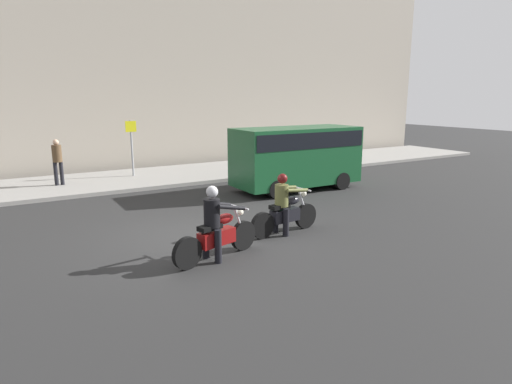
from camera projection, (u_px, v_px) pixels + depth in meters
ground_plane at (193, 236)px, 10.83m from camera, size 80.00×80.00×0.00m
sidewalk_slab at (115, 181)px, 17.52m from camera, size 40.00×4.40×0.14m
building_facade at (88, 46)px, 19.18m from camera, size 40.00×1.40×11.13m
motorcycle_with_rider_black_leather at (216, 229)px, 9.18m from camera, size 2.19×0.86×1.61m
motorcycle_with_rider_olive at (285, 209)px, 10.93m from camera, size 2.10×0.71×1.54m
parked_van_forest_green at (297, 154)px, 15.96m from camera, size 4.70×1.96×2.29m
street_sign_post at (132, 142)px, 17.90m from camera, size 0.44×0.08×2.30m
pedestrian_bystander at (57, 159)px, 16.12m from camera, size 0.34×0.34×1.71m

